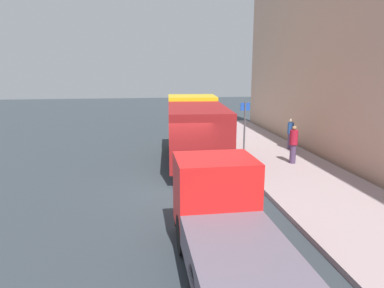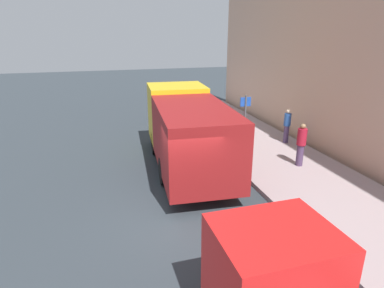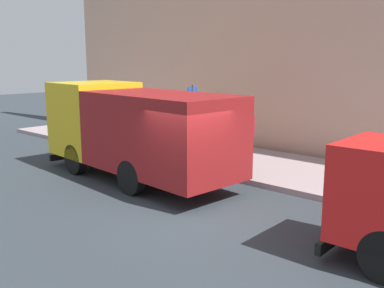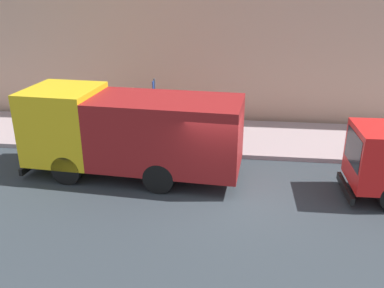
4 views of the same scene
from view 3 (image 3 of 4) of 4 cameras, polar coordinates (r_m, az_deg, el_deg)
ground at (r=11.22m, az=-0.76°, el=-8.75°), size 80.00×80.00×0.00m
sidewalk at (r=15.20m, az=12.57°, el=-3.39°), size 4.27×30.00×0.17m
large_utility_truck at (r=13.93m, az=-7.37°, el=2.07°), size 3.02×7.55×2.99m
pedestrian_walking at (r=17.61m, az=-6.90°, el=1.75°), size 0.37×0.37×1.56m
pedestrian_standing at (r=18.66m, az=2.52°, el=2.51°), size 0.40×0.40×1.64m
pedestrian_third at (r=16.28m, az=7.47°, el=1.32°), size 0.46×0.46×1.74m
traffic_cone_orange at (r=18.51m, az=-7.99°, el=0.65°), size 0.47×0.47×0.67m
street_sign_post at (r=15.22m, az=0.10°, el=3.43°), size 0.44×0.08×2.76m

